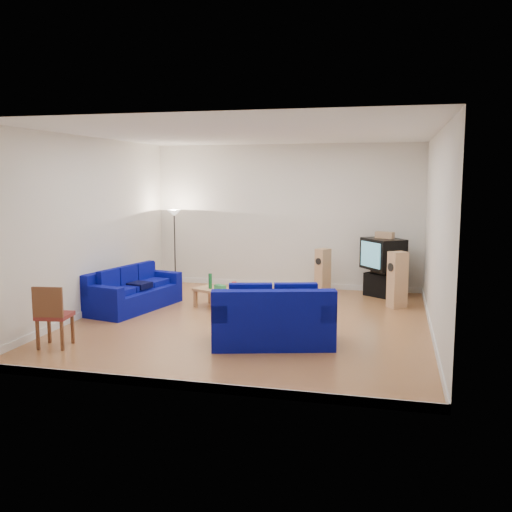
% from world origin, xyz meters
% --- Properties ---
extents(room, '(6.01, 6.51, 3.21)m').
position_xyz_m(room, '(0.00, 0.00, 1.54)').
color(room, brown).
rests_on(room, ground).
extents(sofa_three_seat, '(1.27, 2.11, 0.76)m').
position_xyz_m(sofa_three_seat, '(-2.44, 0.46, 0.28)').
color(sofa_three_seat, '#0A0C64').
rests_on(sofa_three_seat, ground).
extents(sofa_loveseat, '(1.98, 1.43, 0.89)m').
position_xyz_m(sofa_loveseat, '(0.64, -1.19, 0.34)').
color(sofa_loveseat, '#0A0C64').
rests_on(sofa_loveseat, ground).
extents(coffee_table, '(1.15, 0.90, 0.37)m').
position_xyz_m(coffee_table, '(-0.80, 0.85, 0.32)').
color(coffee_table, tan).
rests_on(coffee_table, ground).
extents(bottle, '(0.07, 0.07, 0.29)m').
position_xyz_m(bottle, '(-1.01, 0.88, 0.52)').
color(bottle, '#197233').
rests_on(bottle, coffee_table).
extents(tissue_box, '(0.25, 0.22, 0.09)m').
position_xyz_m(tissue_box, '(-0.80, 0.82, 0.42)').
color(tissue_box, green).
rests_on(tissue_box, coffee_table).
extents(red_canister, '(0.12, 0.12, 0.13)m').
position_xyz_m(red_canister, '(-0.57, 0.99, 0.44)').
color(red_canister, red).
rests_on(red_canister, coffee_table).
extents(remote, '(0.17, 0.06, 0.02)m').
position_xyz_m(remote, '(-0.42, 0.70, 0.38)').
color(remote, black).
rests_on(remote, coffee_table).
extents(tv_stand, '(0.90, 0.81, 0.48)m').
position_xyz_m(tv_stand, '(2.21, 2.70, 0.24)').
color(tv_stand, black).
rests_on(tv_stand, ground).
extents(av_receiver, '(0.53, 0.53, 0.10)m').
position_xyz_m(av_receiver, '(2.17, 2.74, 0.53)').
color(av_receiver, black).
rests_on(av_receiver, tv_stand).
extents(television, '(0.99, 1.03, 0.64)m').
position_xyz_m(television, '(2.15, 2.70, 0.90)').
color(television, black).
rests_on(television, av_receiver).
extents(centre_speaker, '(0.41, 0.28, 0.13)m').
position_xyz_m(centre_speaker, '(2.17, 2.76, 1.29)').
color(centre_speaker, tan).
rests_on(centre_speaker, television).
extents(speaker_left, '(0.35, 0.36, 0.97)m').
position_xyz_m(speaker_left, '(0.91, 2.70, 0.49)').
color(speaker_left, tan).
rests_on(speaker_left, ground).
extents(speaker_right, '(0.40, 0.39, 1.08)m').
position_xyz_m(speaker_right, '(2.45, 1.73, 0.54)').
color(speaker_right, tan).
rests_on(speaker_right, ground).
extents(floor_lamp, '(0.30, 0.30, 1.75)m').
position_xyz_m(floor_lamp, '(-2.45, 2.70, 1.45)').
color(floor_lamp, black).
rests_on(floor_lamp, ground).
extents(dining_chair, '(0.51, 0.51, 0.93)m').
position_xyz_m(dining_chair, '(-2.44, -2.12, 0.52)').
color(dining_chair, brown).
rests_on(dining_chair, ground).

